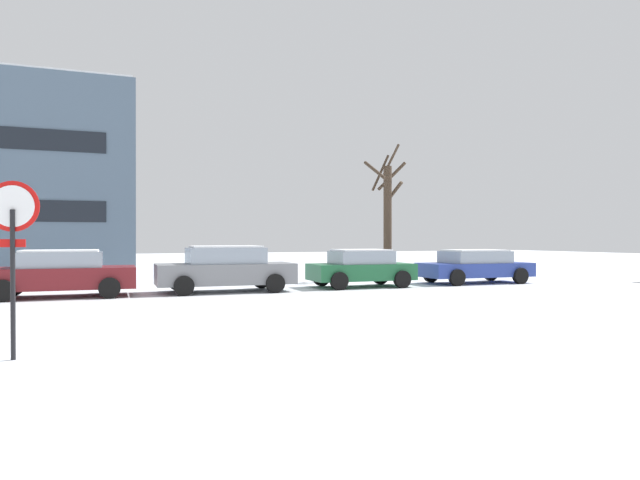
{
  "coord_description": "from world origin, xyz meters",
  "views": [
    {
      "loc": [
        -1.37,
        -11.48,
        1.82
      ],
      "look_at": [
        5.0,
        4.79,
        1.77
      ],
      "focal_mm": 32.13,
      "sensor_mm": 36.0,
      "label": 1
    }
  ],
  "objects_px": {
    "parked_car_green": "(361,268)",
    "parked_car_blue": "(475,266)",
    "parked_car_maroon": "(60,273)",
    "parked_car_gray": "(225,269)",
    "stop_sign": "(13,234)"
  },
  "relations": [
    {
      "from": "parked_car_maroon",
      "to": "parked_car_green",
      "type": "xyz_separation_m",
      "value": [
        10.26,
        -0.06,
        -0.03
      ]
    },
    {
      "from": "parked_car_gray",
      "to": "parked_car_blue",
      "type": "relative_size",
      "value": 1.01
    },
    {
      "from": "parked_car_maroon",
      "to": "parked_car_gray",
      "type": "height_order",
      "value": "parked_car_gray"
    },
    {
      "from": "parked_car_maroon",
      "to": "parked_car_gray",
      "type": "relative_size",
      "value": 0.96
    },
    {
      "from": "stop_sign",
      "to": "parked_car_green",
      "type": "bearing_deg",
      "value": 43.21
    },
    {
      "from": "stop_sign",
      "to": "parked_car_gray",
      "type": "relative_size",
      "value": 0.58
    },
    {
      "from": "stop_sign",
      "to": "parked_car_green",
      "type": "height_order",
      "value": "stop_sign"
    },
    {
      "from": "parked_car_maroon",
      "to": "parked_car_green",
      "type": "relative_size",
      "value": 1.15
    },
    {
      "from": "stop_sign",
      "to": "parked_car_maroon",
      "type": "bearing_deg",
      "value": 89.28
    },
    {
      "from": "parked_car_gray",
      "to": "parked_car_blue",
      "type": "height_order",
      "value": "parked_car_gray"
    },
    {
      "from": "parked_car_maroon",
      "to": "parked_car_blue",
      "type": "xyz_separation_m",
      "value": [
        15.39,
        -0.04,
        -0.05
      ]
    },
    {
      "from": "parked_car_gray",
      "to": "parked_car_green",
      "type": "relative_size",
      "value": 1.2
    },
    {
      "from": "parked_car_green",
      "to": "parked_car_blue",
      "type": "xyz_separation_m",
      "value": [
        5.13,
        0.02,
        -0.02
      ]
    },
    {
      "from": "parked_car_green",
      "to": "parked_car_blue",
      "type": "relative_size",
      "value": 0.84
    },
    {
      "from": "parked_car_maroon",
      "to": "parked_car_blue",
      "type": "relative_size",
      "value": 0.97
    }
  ]
}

